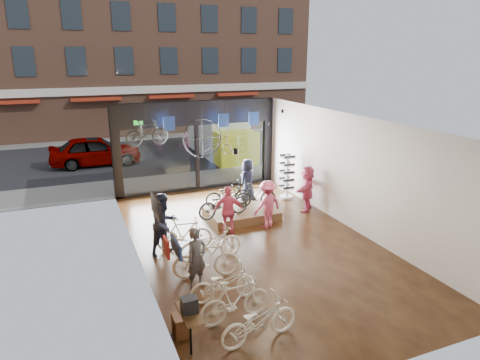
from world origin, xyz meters
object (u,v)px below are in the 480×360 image
display_bike_mid (256,195)px  customer_2 (229,211)px  customer_1 (164,224)px  customer_3 (267,204)px  street_car (95,151)px  display_platform (241,213)px  floor_bike_3 (206,259)px  customer_5 (307,188)px  sunglasses_rack (287,177)px  floor_bike_1 (235,300)px  display_bike_left (223,203)px  floor_bike_5 (184,234)px  floor_bike_4 (210,243)px  floor_bike_0 (259,321)px  hung_bike (147,133)px  display_bike_right (228,194)px  customer_4 (248,180)px  customer_0 (197,258)px  box_truck (223,135)px  penny_farthing (210,139)px  floor_bike_2 (225,284)px

display_bike_mid → customer_2: size_ratio=0.91×
customer_1 → customer_3: (3.63, 0.66, -0.10)m
street_car → display_platform: street_car is taller
floor_bike_3 → customer_5: size_ratio=1.02×
display_bike_mid → customer_1: 4.20m
sunglasses_rack → floor_bike_1: bearing=-125.8°
floor_bike_3 → customer_3: size_ratio=1.07×
customer_1 → display_bike_left: bearing=2.8°
floor_bike_5 → customer_1: bearing=102.5°
floor_bike_4 → floor_bike_3: bearing=152.9°
floor_bike_3 → customer_1: (-0.67, 1.82, 0.39)m
floor_bike_0 → hung_bike: (-0.53, 8.59, 2.46)m
floor_bike_1 → display_platform: (2.50, 5.73, -0.36)m
display_bike_right → street_car: bearing=26.0°
display_platform → display_bike_right: display_bike_right is taller
floor_bike_3 → floor_bike_5: size_ratio=1.05×
street_car → display_bike_mid: size_ratio=3.05×
customer_5 → floor_bike_3: bearing=-12.7°
display_bike_left → customer_4: customer_4 is taller
display_bike_left → display_bike_right: (0.54, 0.98, -0.04)m
floor_bike_4 → customer_0: (-0.80, -1.34, 0.31)m
box_truck → customer_4: 7.50m
box_truck → customer_3: size_ratio=4.05×
street_car → customer_2: 11.63m
customer_2 → penny_farthing: (0.59, 3.52, 1.67)m
street_car → floor_bike_2: (1.79, -14.71, -0.34)m
customer_5 → customer_1: bearing=-31.2°
floor_bike_4 → display_bike_left: display_bike_left is taller
display_bike_right → customer_5: (2.84, -0.80, 0.11)m
customer_0 → penny_farthing: size_ratio=0.84×
box_truck → customer_1: 12.14m
floor_bike_1 → customer_3: (2.97, 4.54, 0.31)m
hung_bike → street_car: bearing=1.7°
floor_bike_1 → customer_0: bearing=8.1°
customer_1 → penny_farthing: bearing=27.4°
floor_bike_5 → customer_1: customer_1 is taller
street_car → sunglasses_rack: size_ratio=2.49×
floor_bike_0 → display_bike_left: 6.27m
floor_bike_4 → hung_bike: bearing=6.9°
penny_farthing → hung_bike: 2.49m
penny_farthing → floor_bike_0: bearing=-102.4°
street_car → display_platform: size_ratio=1.91×
floor_bike_0 → floor_bike_4: floor_bike_4 is taller
display_bike_mid → floor_bike_4: bearing=147.4°
floor_bike_1 → customer_1: size_ratio=0.92×
floor_bike_2 → hung_bike: size_ratio=1.05×
floor_bike_3 → customer_4: (3.41, 5.20, 0.33)m
customer_2 → customer_4: (1.89, 2.86, 0.03)m
display_platform → customer_3: bearing=-68.5°
display_platform → customer_0: size_ratio=1.50×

